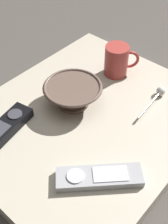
% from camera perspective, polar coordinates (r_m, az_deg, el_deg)
% --- Properties ---
extents(ground_plane, '(6.00, 6.00, 0.00)m').
position_cam_1_polar(ground_plane, '(0.83, 0.58, -2.76)').
color(ground_plane, '#47423D').
extents(table, '(0.54, 0.64, 0.05)m').
position_cam_1_polar(table, '(0.81, 0.59, -1.65)').
color(table, '#B7AD99').
rests_on(table, ground).
extents(cereal_bowl, '(0.16, 0.16, 0.06)m').
position_cam_1_polar(cereal_bowl, '(0.80, -2.13, 3.55)').
color(cereal_bowl, brown).
rests_on(cereal_bowl, table).
extents(coffee_mug, '(0.09, 0.09, 0.10)m').
position_cam_1_polar(coffee_mug, '(0.91, 6.36, 9.79)').
color(coffee_mug, '#A53833').
rests_on(coffee_mug, table).
extents(teaspoon, '(0.03, 0.15, 0.03)m').
position_cam_1_polar(teaspoon, '(0.86, 14.11, 3.41)').
color(teaspoon, silver).
rests_on(teaspoon, table).
extents(tv_remote_near, '(0.17, 0.17, 0.02)m').
position_cam_1_polar(tv_remote_near, '(0.66, 2.90, -12.33)').
color(tv_remote_near, '#9E9EA3').
rests_on(tv_remote_near, table).
extents(tv_remote_far, '(0.09, 0.18, 0.03)m').
position_cam_1_polar(tv_remote_far, '(0.77, -15.23, -3.34)').
color(tv_remote_far, black).
rests_on(tv_remote_far, table).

